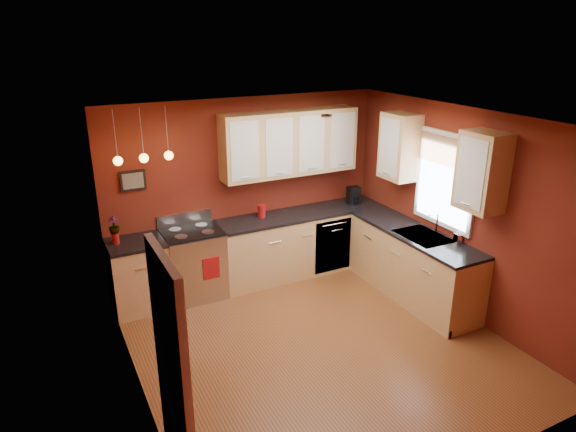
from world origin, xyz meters
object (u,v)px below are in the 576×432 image
red_canister (262,211)px  soap_pump (458,236)px  coffee_maker (354,196)px  sink (423,238)px  gas_range (194,263)px

red_canister → soap_pump: 2.65m
coffee_maker → sink: bearing=-81.8°
red_canister → coffee_maker: size_ratio=0.71×
soap_pump → sink: bearing=121.8°
sink → coffee_maker: size_ratio=2.70×
red_canister → soap_pump: size_ratio=1.02×
red_canister → soap_pump: bearing=-47.3°
sink → gas_range: bearing=150.2°
coffee_maker → soap_pump: bearing=-75.4°
coffee_maker → soap_pump: (0.30, -1.87, -0.03)m
soap_pump → red_canister: bearing=132.7°
sink → soap_pump: bearing=-58.2°
sink → red_canister: sink is taller
gas_range → coffee_maker: 2.62m
gas_range → sink: size_ratio=1.59×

